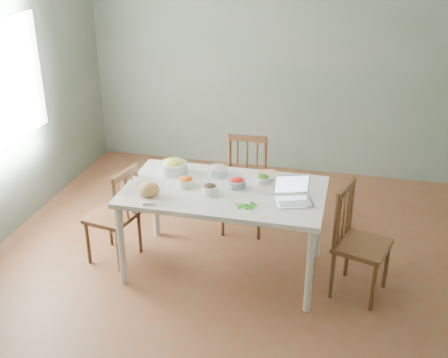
% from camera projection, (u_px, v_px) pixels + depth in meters
% --- Properties ---
extents(floor, '(5.00, 5.00, 0.00)m').
position_uv_depth(floor, '(247.00, 277.00, 5.03)').
color(floor, brown).
rests_on(floor, ground).
extents(wall_back, '(5.00, 0.00, 2.70)m').
position_uv_depth(wall_back, '(291.00, 65.00, 6.66)').
color(wall_back, gray).
rests_on(wall_back, ground).
extents(wall_front, '(5.00, 0.00, 2.70)m').
position_uv_depth(wall_front, '(131.00, 348.00, 2.26)').
color(wall_front, gray).
rests_on(wall_front, ground).
extents(dining_table, '(1.73, 0.97, 0.81)m').
position_uv_depth(dining_table, '(224.00, 230.00, 4.98)').
color(dining_table, white).
rests_on(dining_table, floor).
extents(chair_far, '(0.44, 0.42, 0.96)m').
position_uv_depth(chair_far, '(244.00, 187.00, 5.61)').
color(chair_far, '#543115').
rests_on(chair_far, floor).
extents(chair_left, '(0.46, 0.48, 0.94)m').
position_uv_depth(chair_left, '(112.00, 214.00, 5.13)').
color(chair_left, '#543115').
rests_on(chair_left, floor).
extents(chair_right, '(0.52, 0.53, 0.98)m').
position_uv_depth(chair_right, '(363.00, 243.00, 4.62)').
color(chair_right, '#543115').
rests_on(chair_right, floor).
extents(bread_boule, '(0.22, 0.22, 0.12)m').
position_uv_depth(bread_boule, '(149.00, 189.00, 4.68)').
color(bread_boule, tan).
rests_on(bread_boule, dining_table).
extents(butter_stick, '(0.10, 0.07, 0.03)m').
position_uv_depth(butter_stick, '(149.00, 204.00, 4.54)').
color(butter_stick, white).
rests_on(butter_stick, dining_table).
extents(bowl_squash, '(0.30, 0.30, 0.14)m').
position_uv_depth(bowl_squash, '(174.00, 166.00, 5.09)').
color(bowl_squash, '#E1E565').
rests_on(bowl_squash, dining_table).
extents(bowl_carrot, '(0.17, 0.17, 0.08)m').
position_uv_depth(bowl_carrot, '(186.00, 182.00, 4.86)').
color(bowl_carrot, orange).
rests_on(bowl_carrot, dining_table).
extents(bowl_onion, '(0.23, 0.23, 0.10)m').
position_uv_depth(bowl_onion, '(217.00, 170.00, 5.07)').
color(bowl_onion, beige).
rests_on(bowl_onion, dining_table).
extents(bowl_mushroom, '(0.18, 0.18, 0.09)m').
position_uv_depth(bowl_mushroom, '(210.00, 189.00, 4.72)').
color(bowl_mushroom, black).
rests_on(bowl_mushroom, dining_table).
extents(bowl_redpep, '(0.17, 0.17, 0.09)m').
position_uv_depth(bowl_redpep, '(237.00, 183.00, 4.83)').
color(bowl_redpep, red).
rests_on(bowl_redpep, dining_table).
extents(bowl_broccoli, '(0.15, 0.15, 0.08)m').
position_uv_depth(bowl_broccoli, '(263.00, 179.00, 4.91)').
color(bowl_broccoli, '#0F4E11').
rests_on(bowl_broccoli, dining_table).
extents(flatbread, '(0.28, 0.28, 0.02)m').
position_uv_depth(flatbread, '(268.00, 175.00, 5.06)').
color(flatbread, beige).
rests_on(flatbread, dining_table).
extents(basil_bunch, '(0.19, 0.19, 0.02)m').
position_uv_depth(basil_bunch, '(245.00, 205.00, 4.53)').
color(basil_bunch, '#1B5E1C').
rests_on(basil_bunch, dining_table).
extents(laptop, '(0.37, 0.34, 0.21)m').
position_uv_depth(laptop, '(295.00, 192.00, 4.54)').
color(laptop, silver).
rests_on(laptop, dining_table).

